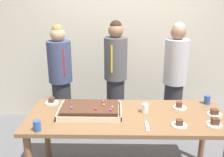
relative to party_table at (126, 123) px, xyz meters
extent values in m
cube|color=beige|center=(0.00, 1.60, 0.81)|extent=(8.00, 0.12, 3.00)
cube|color=brown|center=(0.00, 0.00, 0.07)|extent=(2.06, 0.81, 0.04)
cylinder|color=brown|center=(-0.95, 0.32, -0.32)|extent=(0.07, 0.07, 0.74)
cylinder|color=brown|center=(0.95, 0.32, -0.32)|extent=(0.07, 0.07, 0.74)
cube|color=beige|center=(-0.38, 0.03, 0.10)|extent=(0.65, 0.42, 0.01)
cube|color=beige|center=(-0.38, -0.18, 0.13)|extent=(0.65, 0.01, 0.05)
cube|color=beige|center=(-0.38, 0.23, 0.13)|extent=(0.65, 0.01, 0.05)
cube|color=beige|center=(-0.70, 0.03, 0.13)|extent=(0.01, 0.42, 0.05)
cube|color=beige|center=(-0.06, 0.03, 0.13)|extent=(0.01, 0.42, 0.05)
cube|color=#4C2D1E|center=(-0.38, 0.03, 0.14)|extent=(0.58, 0.35, 0.08)
sphere|color=purple|center=(-0.56, -0.04, 0.19)|extent=(0.03, 0.03, 0.03)
sphere|color=purple|center=(-0.16, -0.08, 0.19)|extent=(0.03, 0.03, 0.03)
sphere|color=purple|center=(-0.25, 0.12, 0.19)|extent=(0.03, 0.03, 0.03)
sphere|color=red|center=(-0.31, -0.06, 0.19)|extent=(0.03, 0.03, 0.03)
sphere|color=orange|center=(-0.24, 0.04, 0.19)|extent=(0.03, 0.03, 0.03)
sphere|color=orange|center=(-0.14, -0.02, 0.19)|extent=(0.03, 0.03, 0.03)
cylinder|color=white|center=(-0.85, 0.29, 0.09)|extent=(0.15, 0.15, 0.01)
cube|color=#4C2D1E|center=(-0.85, 0.30, 0.13)|extent=(0.06, 0.06, 0.05)
cylinder|color=white|center=(0.50, -0.22, 0.09)|extent=(0.15, 0.15, 0.01)
cube|color=#4C2D1E|center=(0.50, -0.22, 0.13)|extent=(0.06, 0.05, 0.05)
cylinder|color=white|center=(0.84, -0.20, 0.09)|extent=(0.15, 0.15, 0.01)
cube|color=#4C2D1E|center=(0.84, -0.20, 0.13)|extent=(0.07, 0.06, 0.06)
cylinder|color=white|center=(0.92, 0.02, 0.09)|extent=(0.15, 0.15, 0.01)
cube|color=#4C2D1E|center=(0.92, 0.02, 0.13)|extent=(0.07, 0.07, 0.05)
cylinder|color=white|center=(0.60, 0.18, 0.09)|extent=(0.15, 0.15, 0.01)
cube|color=#4C2D1E|center=(0.59, 0.19, 0.13)|extent=(0.05, 0.06, 0.06)
cylinder|color=#2D5199|center=(0.93, 0.30, 0.14)|extent=(0.07, 0.07, 0.10)
cylinder|color=white|center=(0.20, 0.07, 0.14)|extent=(0.07, 0.07, 0.10)
cylinder|color=#2D5199|center=(-0.83, -0.33, 0.14)|extent=(0.07, 0.07, 0.10)
cube|color=silver|center=(0.19, -0.24, 0.09)|extent=(0.03, 0.20, 0.01)
cylinder|color=#28282D|center=(-0.12, 0.92, -0.25)|extent=(0.25, 0.25, 0.87)
cylinder|color=#4C4C51|center=(-0.12, 0.92, 0.47)|extent=(0.31, 0.31, 0.57)
cube|color=gold|center=(-0.16, 0.78, 0.49)|extent=(0.04, 0.02, 0.36)
sphere|color=#8C664C|center=(-0.12, 0.92, 0.84)|extent=(0.20, 0.20, 0.20)
sphere|color=black|center=(-0.12, 0.92, 0.89)|extent=(0.15, 0.15, 0.15)
cylinder|color=#28282D|center=(0.70, 0.95, -0.29)|extent=(0.26, 0.26, 0.80)
cylinder|color=#B2B2B7|center=(0.70, 0.95, 0.42)|extent=(0.32, 0.32, 0.61)
sphere|color=#8C664C|center=(0.70, 0.95, 0.81)|extent=(0.20, 0.20, 0.20)
sphere|color=#B2A899|center=(0.70, 0.95, 0.87)|extent=(0.16, 0.16, 0.16)
cylinder|color=#28282D|center=(-0.88, 0.93, -0.28)|extent=(0.26, 0.26, 0.83)
cylinder|color=#384266|center=(-0.88, 0.93, 0.42)|extent=(0.32, 0.32, 0.56)
cube|color=maroon|center=(-0.80, 0.80, 0.45)|extent=(0.04, 0.02, 0.36)
sphere|color=tan|center=(-0.88, 0.93, 0.79)|extent=(0.20, 0.20, 0.20)
sphere|color=olive|center=(-0.88, 0.93, 0.84)|extent=(0.15, 0.15, 0.15)
camera|label=1|loc=(-0.11, -2.40, 1.29)|focal=40.93mm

